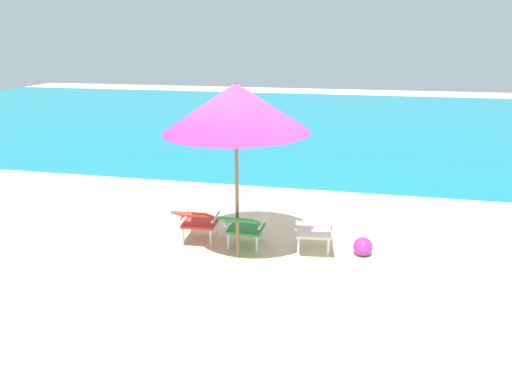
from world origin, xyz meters
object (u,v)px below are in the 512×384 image
Objects in this scene: beach_ball at (363,247)px; beach_umbrella_center at (236,108)px; lounge_chair_center at (243,225)px; lounge_chair_right at (314,228)px; lounge_chair_left at (197,219)px.

beach_umbrella_center is at bearing -165.82° from beach_ball.
lounge_chair_center reaches higher than beach_ball.
beach_ball is (1.79, 0.45, -2.05)m from beach_umbrella_center.
lounge_chair_right is at bearing -172.45° from beach_ball.
beach_ball is (0.72, 0.10, -0.26)m from lounge_chair_right.
lounge_chair_center is at bearing -174.94° from lounge_chair_right.
lounge_chair_center and lounge_chair_right have the same top height.
lounge_chair_left is 3.19× the size of beach_ball.
beach_ball is (1.78, 0.19, -0.26)m from lounge_chair_center.
beach_ball is at bearing 6.08° from lounge_chair_center.
beach_umbrella_center is at bearing -25.15° from lounge_chair_left.
lounge_chair_left is 1.96m from beach_umbrella_center.
beach_umbrella_center reaches higher than lounge_chair_center.
lounge_chair_left is 2.55m from beach_ball.
lounge_chair_right reaches higher than beach_ball.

